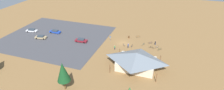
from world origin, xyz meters
TOP-DOWN VIEW (x-y plane):
  - ground at (0.00, 0.00)m, footprint 160.00×160.00m
  - parking_lot_asphalt at (27.40, 3.68)m, footprint 40.39×35.10m
  - bike_pavilion at (-8.20, 14.54)m, footprint 13.70×10.37m
  - trash_bin at (-1.06, -4.91)m, footprint 0.60×0.60m
  - lot_sign at (5.07, 0.27)m, footprint 0.56×0.08m
  - pine_east at (6.98, 29.90)m, footprint 3.36×3.36m
  - bicycle_purple_trailside at (-9.98, -2.69)m, footprint 1.46×0.89m
  - bicycle_orange_yard_center at (-4.45, -6.60)m, footprint 1.49×0.88m
  - bicycle_silver_mid_cluster at (-1.01, 2.25)m, footprint 1.19×1.31m
  - bicycle_blue_by_bin at (-3.93, 1.99)m, footprint 0.48×1.74m
  - bicycle_green_front_row at (-13.94, 1.21)m, footprint 1.19×1.31m
  - bicycle_black_edge_south at (-10.97, 0.79)m, footprint 1.82×0.48m
  - bicycle_teal_lone_west at (-7.72, -0.68)m, footprint 0.74×1.61m
  - bicycle_white_lone_east at (-12.74, -0.14)m, footprint 1.05×1.35m
  - car_maroon_inner_stall at (15.47, 4.51)m, footprint 4.73×1.94m
  - car_tan_mid_lot at (32.12, 7.02)m, footprint 4.71×2.61m
  - car_blue_near_entry at (29.90, 0.44)m, footprint 4.69×1.72m
  - car_white_second_row at (40.10, 2.66)m, footprint 4.99×2.47m
  - visitor_crossing_yard at (1.42, 5.79)m, footprint 0.37×0.40m
  - visitor_near_lot at (-2.79, 3.00)m, footprint 0.40×0.38m
  - visitor_at_bikes at (-11.88, -2.44)m, footprint 0.39×0.36m

SIDE VIEW (x-z plane):
  - ground at x=0.00m, z-range 0.00..0.00m
  - parking_lot_asphalt at x=27.40m, z-range 0.00..0.05m
  - bicycle_white_lone_east at x=-12.74m, z-range -0.04..0.75m
  - bicycle_purple_trailside at x=-9.98m, z-range -0.05..0.78m
  - bicycle_teal_lone_west at x=-7.72m, z-range -0.04..0.77m
  - bicycle_blue_by_bin at x=-3.93m, z-range -0.06..0.82m
  - bicycle_orange_yard_center at x=-4.45m, z-range -0.03..0.79m
  - bicycle_green_front_row at x=-13.94m, z-range -0.06..0.83m
  - bicycle_silver_mid_cluster at x=-1.01m, z-range -0.03..0.80m
  - bicycle_black_edge_south at x=-10.97m, z-range -0.04..0.83m
  - trash_bin at x=-1.06m, z-range 0.00..0.90m
  - car_tan_mid_lot at x=32.12m, z-range 0.05..1.36m
  - car_blue_near_entry at x=29.90m, z-range 0.06..1.36m
  - car_white_second_row at x=40.10m, z-range 0.05..1.38m
  - car_maroon_inner_stall at x=15.47m, z-range 0.05..1.48m
  - visitor_crossing_yard at x=1.42m, z-range 0.04..1.68m
  - visitor_at_bikes at x=-11.88m, z-range 0.04..1.73m
  - visitor_near_lot at x=-2.79m, z-range 0.04..1.75m
  - lot_sign at x=5.07m, z-range 0.31..2.51m
  - bike_pavilion at x=-8.20m, z-range 0.32..5.52m
  - pine_east at x=6.98m, z-range 1.39..9.43m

